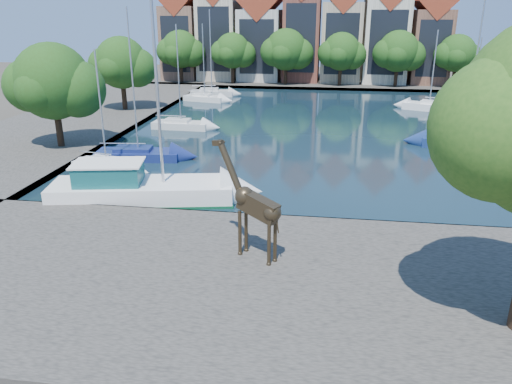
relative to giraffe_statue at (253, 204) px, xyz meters
The scene contains 31 objects.
ground 6.40m from the giraffe_statue, 63.20° to the left, with size 160.00×160.00×0.00m, color #38332B.
water_basin 29.30m from the giraffe_statue, 84.99° to the left, with size 38.00×50.00×0.08m, color black.
near_quay 4.24m from the giraffe_statue, 37.69° to the right, with size 50.00×14.00×0.50m, color #4E4B44.
far_quay 61.15m from the giraffe_statue, 87.61° to the left, with size 60.00×16.00×0.50m, color #4E4B44.
left_quay 36.81m from the giraffe_statue, 127.72° to the left, with size 14.00×52.00×0.50m, color #4E4B44.
townhouse_west_end 64.51m from the giraffe_statue, 108.53° to the left, with size 5.44×9.18×14.93m.
townhouse_west_mid 62.93m from the giraffe_statue, 103.33° to the left, with size 5.94×9.18×16.79m.
townhouse_west_inner 61.69m from the giraffe_statue, 97.43° to the left, with size 6.43×9.18×15.15m.
townhouse_center 61.27m from the giraffe_statue, 91.37° to the left, with size 5.44×9.18×16.93m.
townhouse_east_inner 61.37m from the giraffe_statue, 85.74° to the left, with size 5.94×9.18×15.79m.
townhouse_east_mid 62.22m from the giraffe_statue, 79.74° to the left, with size 6.43×9.18×16.65m.
townhouse_east_end 63.63m from the giraffe_statue, 73.96° to the left, with size 5.44×9.18×14.43m.
far_tree_far_west 58.85m from the giraffe_statue, 109.22° to the left, with size 7.28×5.60×7.68m.
far_tree_west 56.72m from the giraffe_statue, 101.56° to the left, with size 6.76×5.20×7.36m.
far_tree_mid_west 55.68m from the giraffe_statue, 93.45° to the left, with size 7.80×6.00×8.00m.
far_tree_mid_east 55.76m from the giraffe_statue, 85.22° to the left, with size 7.02×5.40×7.52m.
far_tree_east 56.99m from the giraffe_statue, 77.17° to the left, with size 7.54×5.80×7.84m.
far_tree_far_east 59.28m from the giraffe_statue, 69.61° to the left, with size 6.76×5.20×7.36m.
side_tree_left_near 25.15m from the giraffe_statue, 137.13° to the left, with size 7.80×6.00×8.20m.
side_tree_left_far 38.35m from the giraffe_statue, 120.37° to the left, with size 7.28×5.60×7.88m.
giraffe_statue is the anchor object (origin of this frame).
motorsailer 10.91m from the giraffe_statue, 139.50° to the left, with size 11.21×5.17×12.26m.
sailboat_left_a 17.70m from the giraffe_statue, 135.25° to the left, with size 5.08×2.70×8.45m.
sailboat_left_b 19.41m from the giraffe_statue, 125.94° to the left, with size 6.57×2.91×11.11m.
sailboat_left_c 28.62m from the giraffe_statue, 112.78° to the left, with size 5.54×2.16×9.67m.
sailboat_left_d 43.69m from the giraffe_statue, 106.59° to the left, with size 5.59×3.04×9.34m.
sailboat_left_e 47.47m from the giraffe_statue, 105.23° to the left, with size 5.77×2.76×10.98m.
sailboat_right_a 24.29m from the giraffe_statue, 47.22° to the left, with size 5.55×2.17×9.10m.
sailboat_right_b 27.33m from the giraffe_statue, 57.72° to the left, with size 7.15×3.13×11.71m.
sailboat_right_c 37.75m from the giraffe_statue, 62.25° to the left, with size 5.00×3.46×8.38m.
sailboat_right_d 42.14m from the giraffe_statue, 69.78° to the left, with size 6.06×4.01×8.85m.
Camera 1 is at (0.47, -24.98, 10.97)m, focal length 35.00 mm.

